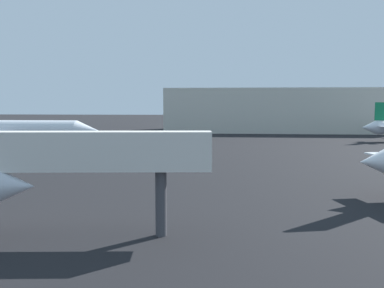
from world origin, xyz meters
TOP-DOWN VIEW (x-y plane):
  - airplane_distant at (-36.20, 56.84)m, footprint 29.03×20.34m
  - jet_bridge at (-14.89, 16.61)m, footprint 22.91×4.57m
  - terminal_building at (12.42, 121.32)m, footprint 64.21×25.14m

SIDE VIEW (x-z plane):
  - airplane_distant at x=-36.20m, z-range -1.80..9.50m
  - jet_bridge at x=-14.89m, z-range 1.82..8.52m
  - terminal_building at x=12.42m, z-range 0.00..12.37m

